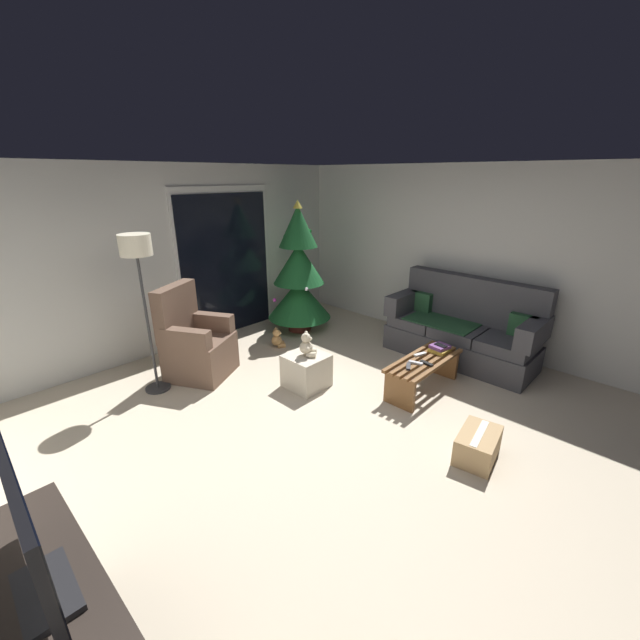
# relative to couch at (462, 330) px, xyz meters

# --- Properties ---
(ground_plane) EXTENTS (7.00, 7.00, 0.00)m
(ground_plane) POSITION_rel_couch_xyz_m (-2.32, 0.10, -0.40)
(ground_plane) COLOR beige
(wall_back) EXTENTS (5.72, 0.12, 2.50)m
(wall_back) POSITION_rel_couch_xyz_m (-2.32, 3.16, 0.85)
(wall_back) COLOR beige
(wall_back) RESTS_ON ground
(wall_right) EXTENTS (0.12, 6.00, 2.50)m
(wall_right) POSITION_rel_couch_xyz_m (0.54, 0.10, 0.85)
(wall_right) COLOR beige
(wall_right) RESTS_ON ground
(patio_door_frame) EXTENTS (1.60, 0.02, 2.20)m
(patio_door_frame) POSITION_rel_couch_xyz_m (-1.57, 3.09, 0.70)
(patio_door_frame) COLOR silver
(patio_door_frame) RESTS_ON ground
(patio_door_glass) EXTENTS (1.50, 0.02, 2.10)m
(patio_door_glass) POSITION_rel_couch_xyz_m (-1.57, 3.07, 0.65)
(patio_door_glass) COLOR black
(patio_door_glass) RESTS_ON ground
(couch) EXTENTS (0.79, 1.95, 1.08)m
(couch) POSITION_rel_couch_xyz_m (0.00, 0.00, 0.00)
(couch) COLOR #3D3D42
(couch) RESTS_ON ground
(coffee_table) EXTENTS (1.10, 0.40, 0.39)m
(coffee_table) POSITION_rel_couch_xyz_m (-1.13, -0.08, -0.14)
(coffee_table) COLOR brown
(coffee_table) RESTS_ON ground
(remote_graphite) EXTENTS (0.16, 0.12, 0.02)m
(remote_graphite) POSITION_rel_couch_xyz_m (-1.43, -0.05, 0.00)
(remote_graphite) COLOR #333338
(remote_graphite) RESTS_ON coffee_table
(remote_black) EXTENTS (0.07, 0.16, 0.02)m
(remote_black) POSITION_rel_couch_xyz_m (-1.23, -0.16, 0.00)
(remote_black) COLOR black
(remote_black) RESTS_ON coffee_table
(remote_white) EXTENTS (0.16, 0.09, 0.02)m
(remote_white) POSITION_rel_couch_xyz_m (-1.07, 0.01, 0.00)
(remote_white) COLOR silver
(remote_white) RESTS_ON coffee_table
(remote_silver) EXTENTS (0.09, 0.16, 0.02)m
(remote_silver) POSITION_rel_couch_xyz_m (-1.30, -0.06, 0.00)
(remote_silver) COLOR #ADADB2
(remote_silver) RESTS_ON coffee_table
(book_stack) EXTENTS (0.23, 0.21, 0.08)m
(book_stack) POSITION_rel_couch_xyz_m (-0.82, -0.10, 0.03)
(book_stack) COLOR #B79333
(book_stack) RESTS_ON coffee_table
(cell_phone) EXTENTS (0.09, 0.15, 0.01)m
(cell_phone) POSITION_rel_couch_xyz_m (-0.82, -0.11, 0.07)
(cell_phone) COLOR black
(cell_phone) RESTS_ON book_stack
(christmas_tree) EXTENTS (0.99, 0.99, 2.01)m
(christmas_tree) POSITION_rel_couch_xyz_m (-0.79, 2.32, 0.49)
(christmas_tree) COLOR #4C1E19
(christmas_tree) RESTS_ON ground
(armchair) EXTENTS (0.93, 0.93, 1.13)m
(armchair) POSITION_rel_couch_xyz_m (-2.70, 2.15, 0.00)
(armchair) COLOR brown
(armchair) RESTS_ON ground
(floor_lamp) EXTENTS (0.32, 0.32, 1.78)m
(floor_lamp) POSITION_rel_couch_xyz_m (-3.23, 2.17, 1.11)
(floor_lamp) COLOR #2D2D30
(floor_lamp) RESTS_ON ground
(television) EXTENTS (0.21, 0.84, 0.61)m
(television) POSITION_rel_couch_xyz_m (-4.81, -0.42, 0.66)
(television) COLOR black
(television) RESTS_ON media_shelf
(ottoman) EXTENTS (0.44, 0.44, 0.40)m
(ottoman) POSITION_rel_couch_xyz_m (-1.99, 0.96, -0.20)
(ottoman) COLOR beige
(ottoman) RESTS_ON ground
(teddy_bear_cream) EXTENTS (0.21, 0.22, 0.29)m
(teddy_bear_cream) POSITION_rel_couch_xyz_m (-1.98, 0.95, 0.12)
(teddy_bear_cream) COLOR beige
(teddy_bear_cream) RESTS_ON ottoman
(teddy_bear_honey_by_tree) EXTENTS (0.22, 0.21, 0.29)m
(teddy_bear_honey_by_tree) POSITION_rel_couch_xyz_m (-1.48, 2.07, -0.28)
(teddy_bear_honey_by_tree) COLOR tan
(teddy_bear_honey_by_tree) RESTS_ON ground
(cardboard_box_taped_mid_floor) EXTENTS (0.52, 0.38, 0.25)m
(cardboard_box_taped_mid_floor) POSITION_rel_couch_xyz_m (-1.84, -1.03, -0.28)
(cardboard_box_taped_mid_floor) COLOR tan
(cardboard_box_taped_mid_floor) RESTS_ON ground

